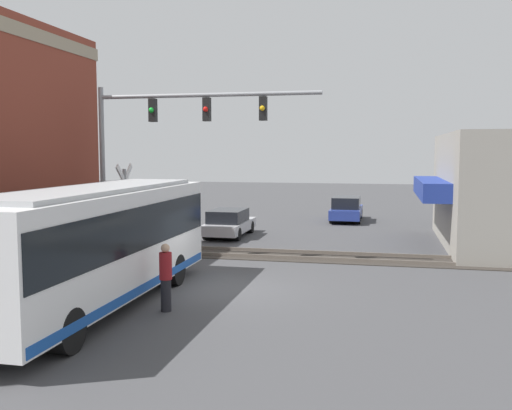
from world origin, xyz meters
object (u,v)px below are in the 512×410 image
(parked_car_blue, at_px, (346,210))
(pedestrian_near_bus, at_px, (166,277))
(city_bus, at_px, (97,242))
(parked_car_silver, at_px, (229,224))
(crossing_signal, at_px, (125,202))

(parked_car_blue, bearing_deg, pedestrian_near_bus, 170.72)
(city_bus, height_order, parked_car_silver, city_bus)
(parked_car_silver, bearing_deg, crossing_signal, 159.95)
(city_bus, distance_m, pedestrian_near_bus, 2.14)
(city_bus, relative_size, parked_car_silver, 2.34)
(crossing_signal, height_order, parked_car_blue, crossing_signal)
(parked_car_blue, relative_size, pedestrian_near_bus, 2.53)
(crossing_signal, xyz_separation_m, pedestrian_near_bus, (-6.76, -4.39, -1.35))
(parked_car_blue, bearing_deg, crossing_signal, 151.46)
(crossing_signal, height_order, pedestrian_near_bus, crossing_signal)
(parked_car_silver, xyz_separation_m, pedestrian_near_bus, (-13.47, -1.94, 0.30))
(crossing_signal, bearing_deg, parked_car_blue, -28.54)
(parked_car_silver, height_order, parked_car_blue, parked_car_blue)
(city_bus, bearing_deg, parked_car_silver, -0.00)
(pedestrian_near_bus, bearing_deg, crossing_signal, 32.97)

